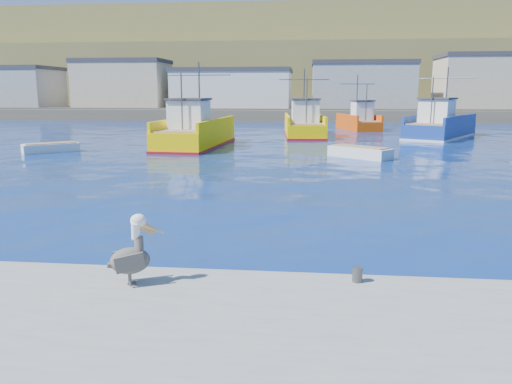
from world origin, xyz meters
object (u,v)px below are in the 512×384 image
Objects in this scene: boat_orange at (359,121)px; skiff_left at (51,149)px; trawler_yellow_a at (195,133)px; pelican at (132,255)px; skiff_mid at (360,153)px; trawler_yellow_b at (304,126)px; trawler_blue at (440,127)px.

boat_orange is 33.19m from skiff_left.
skiff_left is (-9.19, -4.74, -0.77)m from trawler_yellow_a.
skiff_left is 2.65× the size of pelican.
boat_orange is at bearing 45.09° from skiff_left.
skiff_mid is (11.97, -5.48, -0.74)m from trawler_yellow_a.
trawler_yellow_a is at bearing 27.29° from skiff_left.
skiff_mid is (3.71, -15.51, -0.69)m from trawler_yellow_b.
trawler_blue is 8.01× the size of pelican.
trawler_yellow_b is 39.04m from pelican.
trawler_yellow_a is 3.09× the size of skiff_left.
trawler_yellow_a reaches higher than pelican.
skiff_mid is at bearing -76.54° from trawler_yellow_b.
trawler_yellow_a is 10.37m from skiff_left.
trawler_blue is at bearing -54.72° from boat_orange.
boat_orange reaches higher than skiff_mid.
pelican is at bearing -111.62° from trawler_blue.
pelican is (-8.88, -47.65, 0.10)m from boat_orange.
skiff_left is 21.17m from skiff_mid.
trawler_yellow_b is 1.28× the size of boat_orange.
trawler_yellow_b is 15.96m from skiff_mid.
skiff_left is at bearing 178.01° from skiff_mid.
trawler_yellow_b is at bearing 103.46° from skiff_mid.
trawler_yellow_b is at bearing -124.41° from boat_orange.
trawler_blue is 17.49m from skiff_mid.
pelican is at bearing -79.51° from trawler_yellow_a.
trawler_yellow_a reaches higher than trawler_yellow_b.
boat_orange is at bearing 52.80° from trawler_yellow_a.
boat_orange is at bearing 125.28° from trawler_blue.
trawler_yellow_a is 13.18m from skiff_mid.
trawler_blue is 11.10m from boat_orange.
skiff_mid is (21.16, -0.74, 0.03)m from skiff_left.
skiff_mid is 24.35m from pelican.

